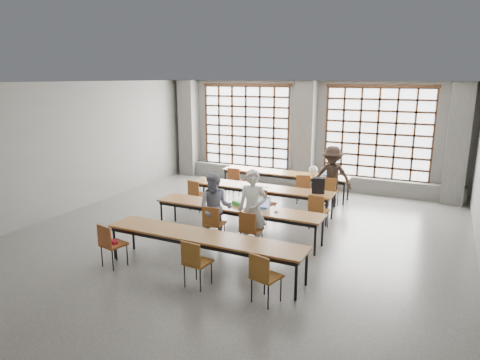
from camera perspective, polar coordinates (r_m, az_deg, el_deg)
name	(u,v)px	position (r m, az deg, el deg)	size (l,w,h in m)	color
floor	(236,237)	(9.99, -0.58, -7.65)	(11.00, 11.00, 0.00)	#4D4D4B
ceiling	(235,83)	(9.31, -0.63, 12.87)	(11.00, 11.00, 0.00)	silver
wall_back	(308,134)	(14.57, 9.02, 6.06)	(10.00, 10.00, 0.00)	slate
wall_front	(14,253)	(5.34, -27.94, -8.55)	(10.00, 10.00, 0.00)	slate
wall_left	(70,148)	(12.50, -21.71, 4.03)	(11.00, 11.00, 0.00)	slate
column_left	(189,128)	(16.18, -6.82, 6.87)	(0.60, 0.55, 3.50)	#50504D
column_mid	(305,135)	(14.30, 8.70, 5.94)	(0.60, 0.55, 3.50)	#50504D
column_right	(458,144)	(13.71, 27.03, 4.28)	(0.60, 0.55, 3.50)	#50504D
window_left	(246,127)	(15.27, 0.79, 7.13)	(3.32, 0.12, 3.00)	white
window_right	(377,134)	(14.01, 17.84, 5.90)	(3.32, 0.12, 3.00)	white
sill_ledge	(304,179)	(14.65, 8.58, 0.15)	(9.80, 0.35, 0.50)	#50504D
desk_row_a	(284,175)	(13.34, 5.93, 0.73)	(4.00, 0.70, 0.73)	brown
desk_row_b	(260,189)	(11.57, 2.64, -1.20)	(4.00, 0.70, 0.73)	brown
desk_row_c	(237,209)	(9.81, -0.34, -3.92)	(4.00, 0.70, 0.73)	brown
desk_row_d	(204,238)	(8.12, -4.88, -7.77)	(4.00, 0.70, 0.73)	brown
chair_back_left	(235,178)	(13.33, -0.65, 0.23)	(0.44, 0.44, 0.88)	brown
chair_back_mid	(303,186)	(12.54, 8.46, -0.78)	(0.50, 0.50, 0.88)	brown
chair_back_right	(330,189)	(12.35, 11.91, -1.16)	(0.44, 0.44, 0.88)	brown
chair_mid_left	(196,192)	(11.78, -5.83, -1.64)	(0.49, 0.50, 0.88)	brown
chair_mid_centre	(264,201)	(10.91, 3.17, -2.83)	(0.52, 0.52, 0.88)	brown
chair_mid_right	(318,208)	(10.48, 10.33, -3.73)	(0.48, 0.48, 0.88)	brown
chair_front_left	(213,221)	(9.45, -3.62, -5.46)	(0.45, 0.45, 0.88)	brown
chair_front_right	(250,227)	(9.07, 1.33, -6.26)	(0.44, 0.44, 0.88)	brown
chair_near_left	(110,241)	(8.67, -16.94, -7.84)	(0.50, 0.50, 0.88)	brown
chair_near_mid	(195,259)	(7.59, -6.02, -10.46)	(0.46, 0.46, 0.88)	brown
chair_near_right	(264,273)	(7.05, 3.16, -12.33)	(0.52, 0.52, 0.88)	brown
student_male	(253,210)	(9.08, 1.70, -4.03)	(0.64, 0.42, 1.74)	silver
student_female	(215,208)	(9.48, -3.30, -3.75)	(0.77, 0.60, 1.59)	#182048
student_back	(332,176)	(12.39, 12.15, 0.46)	(1.12, 0.64, 1.74)	black
laptop_front	(261,206)	(9.66, 2.87, -3.45)	(0.38, 0.33, 0.26)	#AAAAAE
laptop_back	(327,174)	(13.04, 11.58, 0.80)	(0.46, 0.43, 0.26)	#B2B2B7
mouse	(276,211)	(9.41, 4.83, -4.20)	(0.10, 0.06, 0.04)	silver
green_box	(237,203)	(9.87, -0.40, -3.15)	(0.25, 0.09, 0.09)	green
phone	(243,208)	(9.63, 0.37, -3.81)	(0.13, 0.06, 0.01)	black
paper_sheet_b	(249,186)	(11.63, 1.18, -0.78)	(0.30, 0.21, 0.00)	white
paper_sheet_c	(263,187)	(11.52, 3.10, -0.94)	(0.30, 0.21, 0.00)	silver
backpack	(318,185)	(11.05, 10.41, -0.71)	(0.32, 0.20, 0.40)	black
plastic_bag	(313,170)	(13.08, 9.74, 1.28)	(0.26, 0.21, 0.29)	silver
red_pouch	(114,242)	(8.73, -16.50, -7.92)	(0.20, 0.08, 0.06)	#A51429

